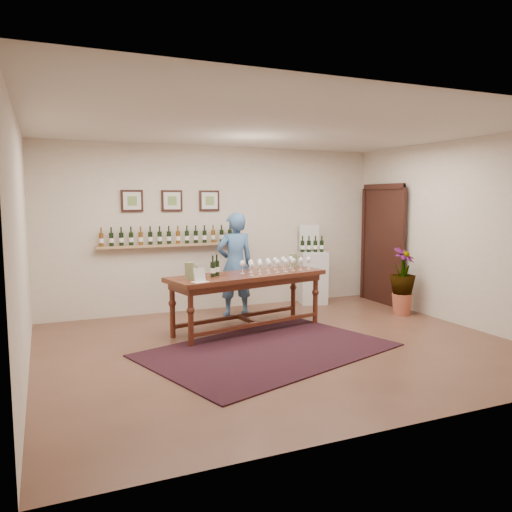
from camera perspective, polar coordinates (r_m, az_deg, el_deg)
name	(u,v)px	position (r m, az deg, el deg)	size (l,w,h in m)	color
ground	(280,346)	(6.63, 2.77, -10.23)	(6.00, 6.00, 0.00)	brown
room_shell	(341,243)	(9.04, 9.72, 1.43)	(6.00, 6.00, 6.00)	beige
rug	(269,350)	(6.43, 1.47, -10.68)	(3.00, 2.00, 0.02)	#42140B
tasting_table	(248,282)	(7.23, -0.95, -3.01)	(2.47, 1.23, 0.84)	#452211
table_glasses	(272,265)	(7.40, 1.86, -1.03)	(1.43, 0.33, 0.20)	white
table_bottles	(215,267)	(6.97, -4.73, -1.23)	(0.25, 0.14, 0.27)	black
pitcher_left	(189,271)	(6.74, -7.62, -1.69)	(0.15, 0.15, 0.23)	olive
pitcher_right	(293,260)	(7.90, 4.26, -0.49)	(0.14, 0.14, 0.22)	olive
menu_card	(200,275)	(6.53, -6.48, -2.16)	(0.20, 0.14, 0.18)	silver
display_pedestal	(312,277)	(9.23, 6.47, -2.45)	(0.47, 0.47, 0.95)	silver
pedestal_bottles	(312,245)	(9.11, 6.43, 1.28)	(0.27, 0.07, 0.27)	black
info_sign	(309,237)	(9.29, 6.10, 2.14)	(0.37, 0.02, 0.51)	silver
potted_plant	(403,281)	(8.57, 16.41, -2.78)	(0.69, 0.69, 0.96)	#A95138
person	(235,264)	(8.16, -2.42, -0.96)	(0.62, 0.41, 1.69)	#3B608C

